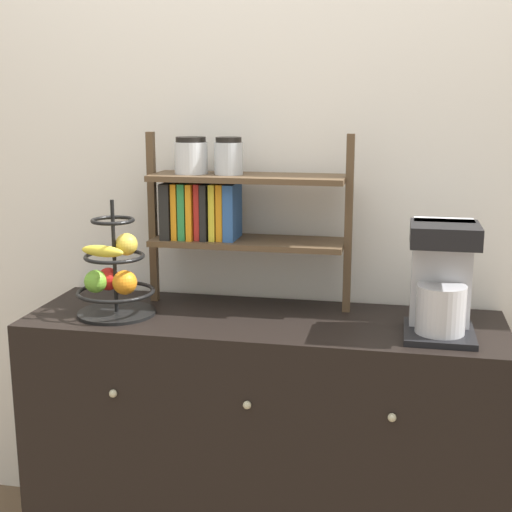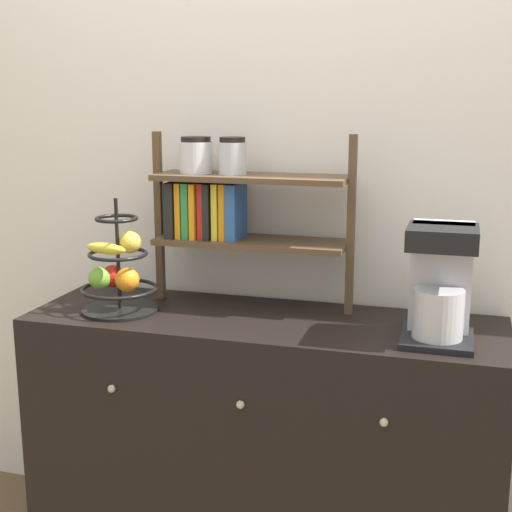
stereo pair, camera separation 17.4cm
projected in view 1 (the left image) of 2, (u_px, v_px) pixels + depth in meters
The scene contains 5 objects.
wall_back at pixel (279, 163), 2.37m from camera, with size 7.00×0.05×2.60m, color silver.
sideboard at pixel (263, 443), 2.30m from camera, with size 1.47×0.48×0.84m.
coffee_maker at pixel (442, 279), 2.03m from camera, with size 0.20×0.23×0.33m.
fruit_stand at pixel (114, 277), 2.22m from camera, with size 0.25×0.25×0.36m.
shelf_hutch at pixel (221, 201), 2.29m from camera, with size 0.67×0.20×0.56m.
Camera 1 is at (0.40, -1.85, 1.51)m, focal length 50.00 mm.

